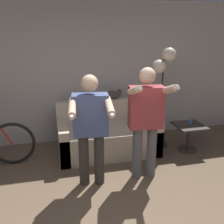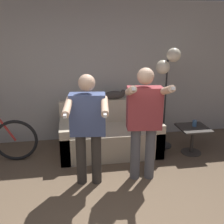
{
  "view_description": "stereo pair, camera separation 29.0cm",
  "coord_description": "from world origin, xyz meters",
  "px_view_note": "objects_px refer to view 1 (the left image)",
  "views": [
    {
      "loc": [
        -0.58,
        -2.04,
        2.11
      ],
      "look_at": [
        0.32,
        1.64,
        0.89
      ],
      "focal_mm": 42.0,
      "sensor_mm": 36.0,
      "label": 1
    },
    {
      "loc": [
        -0.3,
        -2.1,
        2.11
      ],
      "look_at": [
        0.32,
        1.64,
        0.89
      ],
      "focal_mm": 42.0,
      "sensor_mm": 36.0,
      "label": 2
    }
  ],
  "objects_px": {
    "person_left": "(91,124)",
    "cat": "(111,95)",
    "floor_lamp": "(164,69)",
    "cup": "(190,121)",
    "side_table": "(189,132)",
    "couch": "(108,136)",
    "person_right": "(146,116)"
  },
  "relations": [
    {
      "from": "cat",
      "to": "floor_lamp",
      "type": "distance_m",
      "value": 1.03
    },
    {
      "from": "couch",
      "to": "floor_lamp",
      "type": "bearing_deg",
      "value": 3.4
    },
    {
      "from": "person_right",
      "to": "cup",
      "type": "height_order",
      "value": "person_right"
    },
    {
      "from": "couch",
      "to": "cat",
      "type": "relative_size",
      "value": 3.32
    },
    {
      "from": "couch",
      "to": "side_table",
      "type": "relative_size",
      "value": 3.43
    },
    {
      "from": "cat",
      "to": "side_table",
      "type": "bearing_deg",
      "value": -25.98
    },
    {
      "from": "cat",
      "to": "cup",
      "type": "xyz_separation_m",
      "value": [
        1.31,
        -0.58,
        -0.42
      ]
    },
    {
      "from": "floor_lamp",
      "to": "cup",
      "type": "relative_size",
      "value": 16.87
    },
    {
      "from": "floor_lamp",
      "to": "person_left",
      "type": "bearing_deg",
      "value": -145.33
    },
    {
      "from": "floor_lamp",
      "to": "side_table",
      "type": "bearing_deg",
      "value": -42.01
    },
    {
      "from": "couch",
      "to": "person_left",
      "type": "relative_size",
      "value": 1.1
    },
    {
      "from": "floor_lamp",
      "to": "couch",
      "type": "bearing_deg",
      "value": -176.6
    },
    {
      "from": "person_left",
      "to": "floor_lamp",
      "type": "relative_size",
      "value": 0.87
    },
    {
      "from": "couch",
      "to": "cat",
      "type": "bearing_deg",
      "value": 66.1
    },
    {
      "from": "cat",
      "to": "floor_lamp",
      "type": "bearing_deg",
      "value": -16.73
    },
    {
      "from": "cat",
      "to": "side_table",
      "type": "height_order",
      "value": "cat"
    },
    {
      "from": "cat",
      "to": "cup",
      "type": "distance_m",
      "value": 1.49
    },
    {
      "from": "cat",
      "to": "side_table",
      "type": "xyz_separation_m",
      "value": [
        1.27,
        -0.62,
        -0.6
      ]
    },
    {
      "from": "person_right",
      "to": "cat",
      "type": "xyz_separation_m",
      "value": [
        -0.19,
        1.28,
        0.0
      ]
    },
    {
      "from": "side_table",
      "to": "person_left",
      "type": "bearing_deg",
      "value": -160.57
    },
    {
      "from": "couch",
      "to": "person_left",
      "type": "bearing_deg",
      "value": -114.98
    },
    {
      "from": "floor_lamp",
      "to": "side_table",
      "type": "xyz_separation_m",
      "value": [
        0.4,
        -0.36,
        -1.07
      ]
    },
    {
      "from": "floor_lamp",
      "to": "cat",
      "type": "bearing_deg",
      "value": 163.27
    },
    {
      "from": "person_right",
      "to": "side_table",
      "type": "relative_size",
      "value": 3.25
    },
    {
      "from": "person_left",
      "to": "cat",
      "type": "xyz_separation_m",
      "value": [
        0.59,
        1.28,
        0.05
      ]
    },
    {
      "from": "couch",
      "to": "cup",
      "type": "xyz_separation_m",
      "value": [
        1.45,
        -0.26,
        0.25
      ]
    },
    {
      "from": "person_right",
      "to": "floor_lamp",
      "type": "distance_m",
      "value": 1.31
    },
    {
      "from": "cup",
      "to": "person_right",
      "type": "bearing_deg",
      "value": -148.12
    },
    {
      "from": "person_left",
      "to": "person_right",
      "type": "height_order",
      "value": "person_right"
    },
    {
      "from": "cup",
      "to": "side_table",
      "type": "bearing_deg",
      "value": -129.03
    },
    {
      "from": "person_right",
      "to": "floor_lamp",
      "type": "xyz_separation_m",
      "value": [
        0.69,
        1.01,
        0.47
      ]
    },
    {
      "from": "person_left",
      "to": "cup",
      "type": "bearing_deg",
      "value": 27.03
    }
  ]
}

